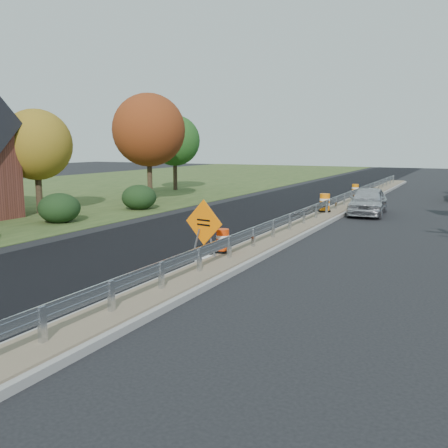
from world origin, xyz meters
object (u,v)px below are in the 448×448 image
at_px(caution_sign, 204,246).
at_px(barrel_median_far, 355,190).
at_px(barrel_median_near, 223,241).
at_px(barrel_median_mid, 325,203).
at_px(car_silver, 368,201).

distance_m(caution_sign, barrel_median_far, 21.70).
height_order(caution_sign, barrel_median_near, caution_sign).
xyz_separation_m(caution_sign, barrel_median_near, (0.35, 0.71, 0.08)).
relative_size(barrel_median_mid, barrel_median_far, 1.15).
xyz_separation_m(barrel_median_near, barrel_median_far, (-0.00, 20.99, 0.03)).
bearing_deg(barrel_median_far, barrel_median_near, -90.00).
xyz_separation_m(caution_sign, barrel_median_far, (0.35, 21.69, 0.11)).
distance_m(barrel_median_near, car_silver, 13.60).
bearing_deg(car_silver, barrel_median_far, 102.81).
xyz_separation_m(barrel_median_near, barrel_median_mid, (0.31, 11.81, 0.09)).
bearing_deg(barrel_median_mid, car_silver, 37.78).
relative_size(caution_sign, barrel_median_mid, 2.11).
bearing_deg(barrel_median_far, car_silver, -72.80).
xyz_separation_m(barrel_median_near, car_silver, (2.35, 13.39, 0.17)).
xyz_separation_m(caution_sign, car_silver, (2.70, 14.10, 0.25)).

